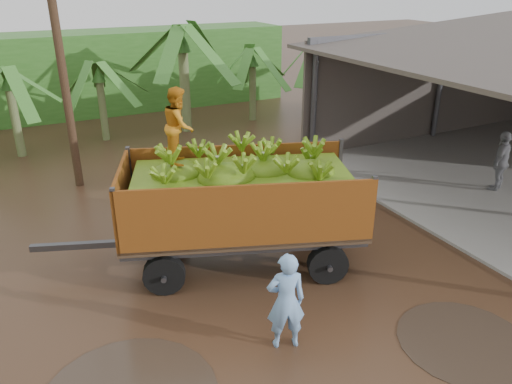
{
  "coord_description": "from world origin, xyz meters",
  "views": [
    {
      "loc": [
        -3.85,
        -8.19,
        5.94
      ],
      "look_at": [
        0.84,
        1.15,
        1.38
      ],
      "focal_mm": 35.0,
      "sensor_mm": 36.0,
      "label": 1
    }
  ],
  "objects_px": {
    "man_blue": "(286,301)",
    "man_grey": "(501,162)",
    "banana_trailer": "(241,199)",
    "utility_pole": "(59,46)"
  },
  "relations": [
    {
      "from": "banana_trailer",
      "to": "man_grey",
      "type": "bearing_deg",
      "value": 20.97
    },
    {
      "from": "man_blue",
      "to": "man_grey",
      "type": "relative_size",
      "value": 0.98
    },
    {
      "from": "man_blue",
      "to": "man_grey",
      "type": "height_order",
      "value": "man_grey"
    },
    {
      "from": "man_grey",
      "to": "utility_pole",
      "type": "xyz_separation_m",
      "value": [
        -11.02,
        6.07,
        3.22
      ]
    },
    {
      "from": "man_grey",
      "to": "utility_pole",
      "type": "distance_m",
      "value": 12.99
    },
    {
      "from": "man_blue",
      "to": "utility_pole",
      "type": "bearing_deg",
      "value": -59.91
    },
    {
      "from": "banana_trailer",
      "to": "utility_pole",
      "type": "height_order",
      "value": "utility_pole"
    },
    {
      "from": "man_blue",
      "to": "man_grey",
      "type": "distance_m",
      "value": 9.46
    },
    {
      "from": "banana_trailer",
      "to": "utility_pole",
      "type": "distance_m",
      "value": 7.23
    },
    {
      "from": "man_blue",
      "to": "man_grey",
      "type": "bearing_deg",
      "value": -143.99
    }
  ]
}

